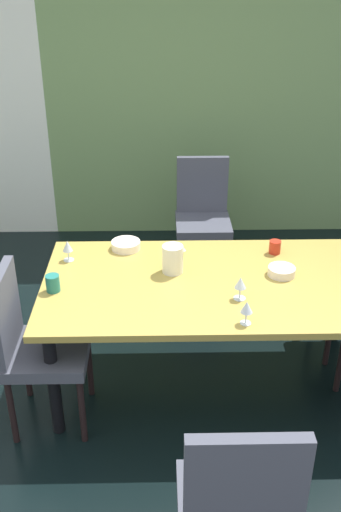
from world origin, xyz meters
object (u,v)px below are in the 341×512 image
serving_bowl_rear (126,245)px  cup_west (275,247)px  pitcher_corner (173,259)px  chair_head_far (203,212)px  wine_glass_near_shelf (247,308)px  serving_bowl_north (282,271)px  chair_head_near (237,509)px  wine_glass_right (68,247)px  wine_glass_east (240,284)px  chair_left_near (32,341)px  cup_left (53,283)px  dining_table (216,291)px

serving_bowl_rear → cup_west: (0.95, -0.08, 0.02)m
pitcher_corner → chair_head_far: bearing=78.0°
serving_bowl_rear → chair_head_far: bearing=60.1°
wine_glass_near_shelf → pitcher_corner: size_ratio=0.76×
pitcher_corner → serving_bowl_rear: bearing=134.0°
wine_glass_near_shelf → serving_bowl_north: bearing=60.5°
chair_head_near → cup_west: (0.45, 1.77, 0.19)m
serving_bowl_rear → cup_west: bearing=-4.7°
chair_head_near → wine_glass_right: 1.91m
wine_glass_east → pitcher_corner: size_ratio=0.77×
pitcher_corner → wine_glass_east: bearing=-40.6°
chair_head_near → chair_left_near: chair_head_near is taller
chair_head_far → serving_bowl_rear: size_ratio=5.20×
wine_glass_east → cup_left: (-1.04, 0.10, -0.05)m
serving_bowl_rear → cup_west: cup_west is taller
serving_bowl_north → pitcher_corner: 0.65m
wine_glass_near_shelf → cup_left: 1.10m
cup_west → pitcher_corner: size_ratio=0.48×
dining_table → chair_head_far: chair_head_far is taller
pitcher_corner → cup_left: bearing=-163.1°
serving_bowl_rear → serving_bowl_north: 1.00m
dining_table → cup_west: 0.54m
dining_table → wine_glass_east: bearing=-60.8°
wine_glass_near_shelf → serving_bowl_north: size_ratio=0.81×
chair_head_far → cup_west: 1.16m
chair_head_far → wine_glass_east: chair_head_far is taller
chair_left_near → wine_glass_near_shelf: chair_left_near is taller
chair_head_far → pitcher_corner: chair_head_far is taller
serving_bowl_north → chair_head_far: bearing=105.2°
dining_table → chair_head_far: 1.42m
wine_glass_near_shelf → pitcher_corner: (-0.36, 0.55, -0.01)m
cup_left → serving_bowl_rear: bearing=53.1°
dining_table → chair_left_near: bearing=-162.8°
cup_west → pitcher_corner: 0.69m
wine_glass_near_shelf → chair_head_near: bearing=-99.0°
cup_west → wine_glass_east: bearing=-118.5°
chair_left_near → cup_west: bearing=114.9°
serving_bowl_rear → wine_glass_east: bearing=-43.1°
dining_table → chair_head_near: bearing=-91.9°
chair_head_near → serving_bowl_rear: 1.92m
serving_bowl_north → cup_west: 0.28m
chair_head_far → chair_left_near: bearing=58.8°
dining_table → chair_head_far: (0.02, 1.42, -0.11)m
wine_glass_right → cup_west: wine_glass_right is taller
wine_glass_east → wine_glass_near_shelf: size_ratio=1.02×
chair_head_near → serving_bowl_north: 1.56m
chair_head_far → wine_glass_east: size_ratio=7.22×
serving_bowl_rear → serving_bowl_north: bearing=-21.0°
chair_head_near → wine_glass_east: 1.26m
serving_bowl_rear → pitcher_corner: size_ratio=1.08×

